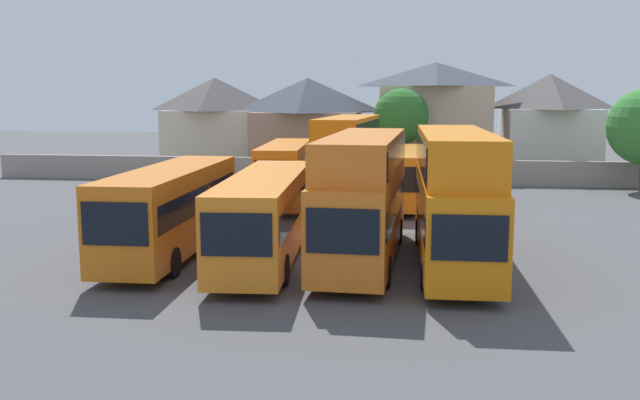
{
  "coord_description": "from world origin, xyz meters",
  "views": [
    {
      "loc": [
        4.02,
        -26.86,
        6.52
      ],
      "look_at": [
        0.0,
        3.0,
        1.94
      ],
      "focal_mm": 39.43,
      "sensor_mm": 36.0,
      "label": 1
    }
  ],
  "objects_px": {
    "bus_6": "(348,156)",
    "house_terrace_left": "(216,123)",
    "bus_5": "(286,169)",
    "bus_2": "(266,212)",
    "tree_left_of_lot": "(401,117)",
    "bus_3": "(363,191)",
    "house_terrace_far_right": "(549,123)",
    "bus_4": "(454,191)",
    "bus_1": "(172,206)",
    "house_terrace_centre": "(308,124)",
    "house_terrace_right": "(435,118)",
    "bus_7": "(405,174)"
  },
  "relations": [
    {
      "from": "bus_6",
      "to": "house_terrace_left",
      "type": "height_order",
      "value": "house_terrace_left"
    },
    {
      "from": "bus_5",
      "to": "bus_6",
      "type": "bearing_deg",
      "value": 81.82
    },
    {
      "from": "bus_2",
      "to": "tree_left_of_lot",
      "type": "distance_m",
      "value": 27.55
    },
    {
      "from": "bus_3",
      "to": "house_terrace_far_right",
      "type": "height_order",
      "value": "house_terrace_far_right"
    },
    {
      "from": "bus_4",
      "to": "house_terrace_left",
      "type": "relative_size",
      "value": 1.44
    },
    {
      "from": "bus_6",
      "to": "tree_left_of_lot",
      "type": "distance_m",
      "value": 13.12
    },
    {
      "from": "bus_2",
      "to": "bus_5",
      "type": "xyz_separation_m",
      "value": [
        -1.9,
        14.63,
        0.09
      ]
    },
    {
      "from": "bus_1",
      "to": "bus_6",
      "type": "height_order",
      "value": "bus_6"
    },
    {
      "from": "house_terrace_centre",
      "to": "house_terrace_right",
      "type": "height_order",
      "value": "house_terrace_right"
    },
    {
      "from": "bus_2",
      "to": "house_terrace_far_right",
      "type": "distance_m",
      "value": 36.26
    },
    {
      "from": "house_terrace_left",
      "to": "house_terrace_right",
      "type": "distance_m",
      "value": 18.81
    },
    {
      "from": "house_terrace_right",
      "to": "house_terrace_left",
      "type": "bearing_deg",
      "value": 174.87
    },
    {
      "from": "bus_3",
      "to": "house_terrace_far_right",
      "type": "relative_size",
      "value": 1.4
    },
    {
      "from": "bus_4",
      "to": "house_terrace_left",
      "type": "height_order",
      "value": "house_terrace_left"
    },
    {
      "from": "bus_6",
      "to": "house_terrace_left",
      "type": "relative_size",
      "value": 1.33
    },
    {
      "from": "bus_3",
      "to": "bus_7",
      "type": "height_order",
      "value": "bus_3"
    },
    {
      "from": "bus_6",
      "to": "house_terrace_far_right",
      "type": "xyz_separation_m",
      "value": [
        14.57,
        17.92,
        1.22
      ]
    },
    {
      "from": "bus_7",
      "to": "house_terrace_left",
      "type": "height_order",
      "value": "house_terrace_left"
    },
    {
      "from": "house_terrace_right",
      "to": "house_terrace_centre",
      "type": "bearing_deg",
      "value": -179.72
    },
    {
      "from": "bus_1",
      "to": "bus_6",
      "type": "distance_m",
      "value": 15.09
    },
    {
      "from": "bus_5",
      "to": "house_terrace_far_right",
      "type": "xyz_separation_m",
      "value": [
        18.32,
        17.62,
        2.1
      ]
    },
    {
      "from": "house_terrace_left",
      "to": "house_terrace_far_right",
      "type": "xyz_separation_m",
      "value": [
        27.84,
        -0.56,
        0.1
      ]
    },
    {
      "from": "bus_1",
      "to": "bus_7",
      "type": "bearing_deg",
      "value": 145.59
    },
    {
      "from": "bus_2",
      "to": "house_terrace_left",
      "type": "xyz_separation_m",
      "value": [
        -11.42,
        32.81,
        2.09
      ]
    },
    {
      "from": "bus_2",
      "to": "house_terrace_right",
      "type": "distance_m",
      "value": 32.08
    },
    {
      "from": "bus_6",
      "to": "bus_7",
      "type": "bearing_deg",
      "value": 95.7
    },
    {
      "from": "bus_3",
      "to": "bus_5",
      "type": "bearing_deg",
      "value": -156.2
    },
    {
      "from": "bus_1",
      "to": "bus_5",
      "type": "xyz_separation_m",
      "value": [
        2.08,
        14.19,
        0.0
      ]
    },
    {
      "from": "bus_5",
      "to": "tree_left_of_lot",
      "type": "height_order",
      "value": "tree_left_of_lot"
    },
    {
      "from": "bus_7",
      "to": "house_terrace_left",
      "type": "xyz_separation_m",
      "value": [
        -16.62,
        18.37,
        2.15
      ]
    },
    {
      "from": "house_terrace_right",
      "to": "house_terrace_far_right",
      "type": "relative_size",
      "value": 1.09
    },
    {
      "from": "tree_left_of_lot",
      "to": "house_terrace_right",
      "type": "bearing_deg",
      "value": 57.39
    },
    {
      "from": "bus_7",
      "to": "house_terrace_far_right",
      "type": "relative_size",
      "value": 1.25
    },
    {
      "from": "bus_2",
      "to": "house_terrace_left",
      "type": "height_order",
      "value": "house_terrace_left"
    },
    {
      "from": "bus_3",
      "to": "house_terrace_left",
      "type": "distance_m",
      "value": 35.87
    },
    {
      "from": "bus_2",
      "to": "house_terrace_right",
      "type": "bearing_deg",
      "value": 163.34
    },
    {
      "from": "house_terrace_centre",
      "to": "house_terrace_far_right",
      "type": "bearing_deg",
      "value": 3.44
    },
    {
      "from": "bus_5",
      "to": "house_terrace_right",
      "type": "xyz_separation_m",
      "value": [
        9.21,
        16.5,
        2.55
      ]
    },
    {
      "from": "bus_1",
      "to": "house_terrace_left",
      "type": "distance_m",
      "value": 33.27
    },
    {
      "from": "bus_2",
      "to": "bus_3",
      "type": "xyz_separation_m",
      "value": [
        3.79,
        0.34,
        0.85
      ]
    },
    {
      "from": "bus_7",
      "to": "house_terrace_right",
      "type": "distance_m",
      "value": 17.04
    },
    {
      "from": "bus_2",
      "to": "tree_left_of_lot",
      "type": "bearing_deg",
      "value": 166.74
    },
    {
      "from": "bus_2",
      "to": "bus_5",
      "type": "distance_m",
      "value": 14.75
    },
    {
      "from": "house_terrace_far_right",
      "to": "bus_6",
      "type": "bearing_deg",
      "value": -129.12
    },
    {
      "from": "tree_left_of_lot",
      "to": "house_terrace_far_right",
      "type": "bearing_deg",
      "value": 24.06
    },
    {
      "from": "bus_4",
      "to": "bus_5",
      "type": "relative_size",
      "value": 1.14
    },
    {
      "from": "bus_6",
      "to": "house_terrace_centre",
      "type": "xyz_separation_m",
      "value": [
        -4.91,
        16.75,
        1.08
      ]
    },
    {
      "from": "bus_2",
      "to": "house_terrace_right",
      "type": "xyz_separation_m",
      "value": [
        7.31,
        31.13,
        2.64
      ]
    },
    {
      "from": "bus_1",
      "to": "bus_2",
      "type": "xyz_separation_m",
      "value": [
        3.98,
        -0.44,
        -0.09
      ]
    },
    {
      "from": "bus_5",
      "to": "house_terrace_centre",
      "type": "xyz_separation_m",
      "value": [
        -1.17,
        16.45,
        1.96
      ]
    }
  ]
}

